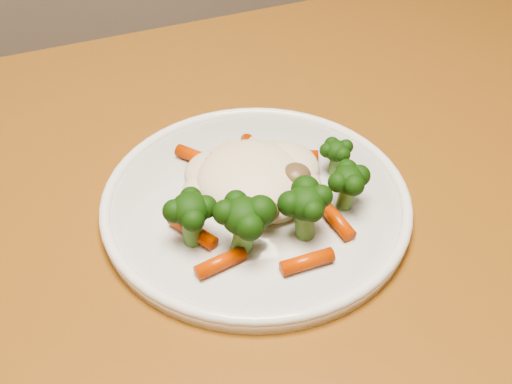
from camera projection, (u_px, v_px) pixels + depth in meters
The scene contains 3 objects.
dining_table at pixel (282, 287), 0.64m from camera, with size 1.17×0.85×0.75m.
plate at pixel (256, 204), 0.56m from camera, with size 0.27×0.27×0.01m, color white.
meal at pixel (261, 188), 0.53m from camera, with size 0.18×0.18×0.05m.
Camera 1 is at (-0.45, -0.07, 1.14)m, focal length 45.00 mm.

